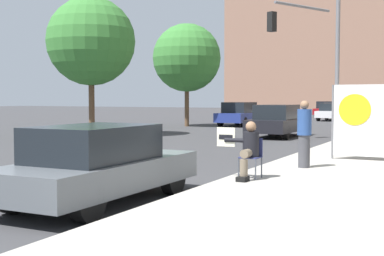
{
  "coord_description": "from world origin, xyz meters",
  "views": [
    {
      "loc": [
        5.87,
        -7.85,
        1.87
      ],
      "look_at": [
        -0.45,
        4.76,
        1.05
      ],
      "focal_mm": 50.0,
      "sensor_mm": 36.0,
      "label": 1
    }
  ],
  "objects_px": {
    "car_on_road_midblock": "(240,114)",
    "car_on_road_far_lane": "(328,109)",
    "traffic_light_pole": "(311,43)",
    "seated_protester": "(248,148)",
    "jogger_on_sidewalk": "(304,134)",
    "car_on_road_nearest": "(277,121)",
    "street_tree_midblock": "(187,58)",
    "street_tree_near_curb": "(91,41)",
    "protest_banner": "(372,121)",
    "car_on_road_distant": "(333,112)",
    "parked_car_curbside": "(98,164)"
  },
  "relations": [
    {
      "from": "jogger_on_sidewalk",
      "to": "street_tree_midblock",
      "type": "xyz_separation_m",
      "value": [
        -12.32,
        17.82,
        3.39
      ]
    },
    {
      "from": "car_on_road_midblock",
      "to": "car_on_road_far_lane",
      "type": "height_order",
      "value": "car_on_road_midblock"
    },
    {
      "from": "car_on_road_nearest",
      "to": "car_on_road_midblock",
      "type": "xyz_separation_m",
      "value": [
        -5.24,
        8.54,
        0.01
      ]
    },
    {
      "from": "seated_protester",
      "to": "car_on_road_distant",
      "type": "relative_size",
      "value": 0.25
    },
    {
      "from": "car_on_road_nearest",
      "to": "seated_protester",
      "type": "bearing_deg",
      "value": -74.88
    },
    {
      "from": "car_on_road_nearest",
      "to": "street_tree_midblock",
      "type": "distance_m",
      "value": 10.84
    },
    {
      "from": "protest_banner",
      "to": "car_on_road_distant",
      "type": "distance_m",
      "value": 29.57
    },
    {
      "from": "car_on_road_distant",
      "to": "street_tree_near_curb",
      "type": "relative_size",
      "value": 0.71
    },
    {
      "from": "traffic_light_pole",
      "to": "parked_car_curbside",
      "type": "relative_size",
      "value": 1.33
    },
    {
      "from": "protest_banner",
      "to": "parked_car_curbside",
      "type": "height_order",
      "value": "protest_banner"
    },
    {
      "from": "parked_car_curbside",
      "to": "street_tree_midblock",
      "type": "xyz_separation_m",
      "value": [
        -10.0,
        22.92,
        3.69
      ]
    },
    {
      "from": "traffic_light_pole",
      "to": "car_on_road_distant",
      "type": "height_order",
      "value": "traffic_light_pole"
    },
    {
      "from": "car_on_road_nearest",
      "to": "parked_car_curbside",
      "type": "bearing_deg",
      "value": -83.2
    },
    {
      "from": "car_on_road_distant",
      "to": "street_tree_near_curb",
      "type": "bearing_deg",
      "value": -106.59
    },
    {
      "from": "traffic_light_pole",
      "to": "car_on_road_distant",
      "type": "distance_m",
      "value": 22.86
    },
    {
      "from": "street_tree_near_curb",
      "to": "jogger_on_sidewalk",
      "type": "bearing_deg",
      "value": -33.22
    },
    {
      "from": "car_on_road_nearest",
      "to": "street_tree_midblock",
      "type": "bearing_deg",
      "value": 141.79
    },
    {
      "from": "parked_car_curbside",
      "to": "car_on_road_midblock",
      "type": "xyz_separation_m",
      "value": [
        -7.22,
        25.14,
        0.07
      ]
    },
    {
      "from": "jogger_on_sidewalk",
      "to": "car_on_road_far_lane",
      "type": "xyz_separation_m",
      "value": [
        -7.72,
        37.83,
        -0.25
      ]
    },
    {
      "from": "street_tree_midblock",
      "to": "street_tree_near_curb",
      "type": "bearing_deg",
      "value": -91.52
    },
    {
      "from": "protest_banner",
      "to": "parked_car_curbside",
      "type": "relative_size",
      "value": 0.51
    },
    {
      "from": "car_on_road_midblock",
      "to": "street_tree_midblock",
      "type": "relative_size",
      "value": 0.7
    },
    {
      "from": "protest_banner",
      "to": "street_tree_near_curb",
      "type": "xyz_separation_m",
      "value": [
        -13.81,
        6.02,
        3.3
      ]
    },
    {
      "from": "protest_banner",
      "to": "traffic_light_pole",
      "type": "height_order",
      "value": "traffic_light_pole"
    },
    {
      "from": "jogger_on_sidewalk",
      "to": "car_on_road_far_lane",
      "type": "height_order",
      "value": "jogger_on_sidewalk"
    },
    {
      "from": "protest_banner",
      "to": "car_on_road_nearest",
      "type": "height_order",
      "value": "protest_banner"
    },
    {
      "from": "car_on_road_far_lane",
      "to": "street_tree_midblock",
      "type": "bearing_deg",
      "value": -102.95
    },
    {
      "from": "car_on_road_midblock",
      "to": "car_on_road_far_lane",
      "type": "distance_m",
      "value": 17.89
    },
    {
      "from": "jogger_on_sidewalk",
      "to": "protest_banner",
      "type": "xyz_separation_m",
      "value": [
        1.24,
        2.21,
        0.25
      ]
    },
    {
      "from": "parked_car_curbside",
      "to": "street_tree_near_curb",
      "type": "bearing_deg",
      "value": 127.57
    },
    {
      "from": "car_on_road_nearest",
      "to": "street_tree_midblock",
      "type": "relative_size",
      "value": 0.67
    },
    {
      "from": "street_tree_near_curb",
      "to": "car_on_road_midblock",
      "type": "bearing_deg",
      "value": 75.56
    },
    {
      "from": "car_on_road_midblock",
      "to": "car_on_road_far_lane",
      "type": "relative_size",
      "value": 1.1
    },
    {
      "from": "street_tree_near_curb",
      "to": "car_on_road_nearest",
      "type": "bearing_deg",
      "value": 21.53
    },
    {
      "from": "traffic_light_pole",
      "to": "street_tree_near_curb",
      "type": "xyz_separation_m",
      "value": [
        -10.52,
        -0.39,
        0.52
      ]
    },
    {
      "from": "parked_car_curbside",
      "to": "street_tree_near_curb",
      "type": "relative_size",
      "value": 0.63
    },
    {
      "from": "street_tree_midblock",
      "to": "car_on_road_nearest",
      "type": "bearing_deg",
      "value": -38.21
    },
    {
      "from": "car_on_road_far_lane",
      "to": "street_tree_near_curb",
      "type": "bearing_deg",
      "value": -99.32
    },
    {
      "from": "traffic_light_pole",
      "to": "street_tree_midblock",
      "type": "relative_size",
      "value": 0.86
    },
    {
      "from": "seated_protester",
      "to": "car_on_road_midblock",
      "type": "relative_size",
      "value": 0.26
    },
    {
      "from": "traffic_light_pole",
      "to": "jogger_on_sidewalk",
      "type": "bearing_deg",
      "value": -76.61
    },
    {
      "from": "traffic_light_pole",
      "to": "seated_protester",
      "type": "bearing_deg",
      "value": -82.27
    },
    {
      "from": "jogger_on_sidewalk",
      "to": "car_on_road_distant",
      "type": "relative_size",
      "value": 0.34
    },
    {
      "from": "car_on_road_distant",
      "to": "street_tree_near_curb",
      "type": "height_order",
      "value": "street_tree_near_curb"
    },
    {
      "from": "car_on_road_midblock",
      "to": "street_tree_near_curb",
      "type": "bearing_deg",
      "value": -104.44
    },
    {
      "from": "jogger_on_sidewalk",
      "to": "car_on_road_nearest",
      "type": "height_order",
      "value": "jogger_on_sidewalk"
    },
    {
      "from": "seated_protester",
      "to": "traffic_light_pole",
      "type": "distance_m",
      "value": 11.46
    },
    {
      "from": "car_on_road_midblock",
      "to": "car_on_road_nearest",
      "type": "bearing_deg",
      "value": -58.46
    },
    {
      "from": "parked_car_curbside",
      "to": "jogger_on_sidewalk",
      "type": "bearing_deg",
      "value": 65.58
    },
    {
      "from": "car_on_road_nearest",
      "to": "street_tree_midblock",
      "type": "height_order",
      "value": "street_tree_midblock"
    }
  ]
}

